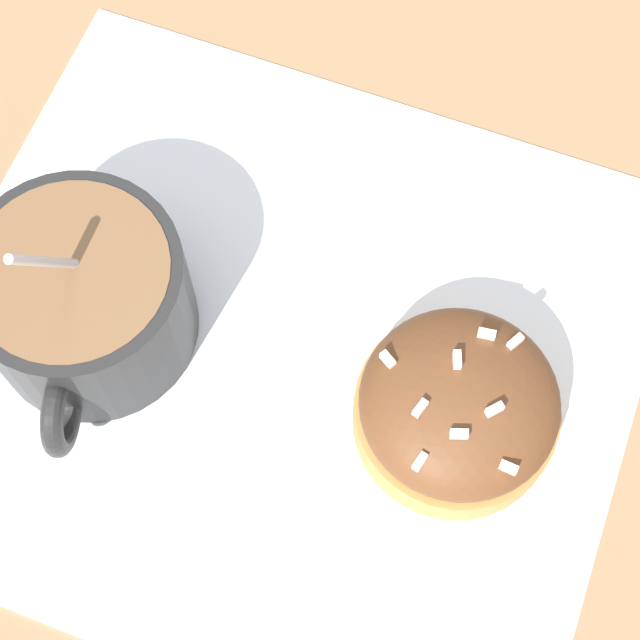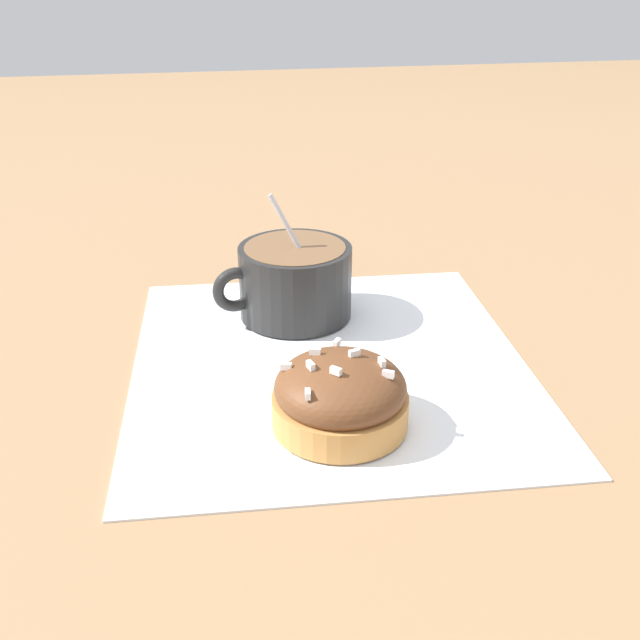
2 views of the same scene
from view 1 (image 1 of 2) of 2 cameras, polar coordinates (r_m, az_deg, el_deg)
ground_plane at (r=0.47m, az=-2.16°, el=-1.76°), size 3.00×3.00×0.00m
paper_napkin at (r=0.47m, az=-2.17°, el=-1.70°), size 0.33×0.30×0.00m
coffee_cup at (r=0.46m, az=-12.58°, el=1.10°), size 0.09×0.11×0.10m
frosted_pastry at (r=0.44m, az=7.35°, el=-4.63°), size 0.09×0.09×0.05m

